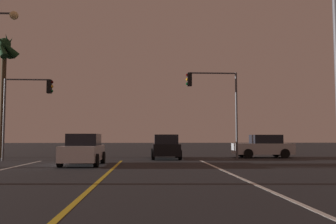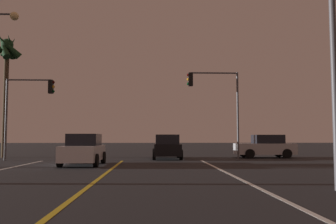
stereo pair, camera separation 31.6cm
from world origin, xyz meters
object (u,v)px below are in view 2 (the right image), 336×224
car_crossing_side (265,147)px  car_ahead_far (167,147)px  street_lamp_right_near (315,20)px  car_oncoming (84,150)px  traffic_light_near_right (214,95)px  traffic_light_near_left (30,100)px  palm_tree_left_far (7,58)px

car_crossing_side → car_ahead_far: 7.44m
car_ahead_far → street_lamp_right_near: street_lamp_right_near is taller
car_crossing_side → street_lamp_right_near: size_ratio=0.56×
car_crossing_side → car_oncoming: bearing=28.6°
traffic_light_near_right → street_lamp_right_near: size_ratio=0.76×
traffic_light_near_right → street_lamp_right_near: bearing=92.6°
traffic_light_near_left → street_lamp_right_near: bearing=-46.9°
traffic_light_near_right → traffic_light_near_left: size_ratio=1.10×
street_lamp_right_near → traffic_light_near_right: bearing=-87.4°
traffic_light_near_right → palm_tree_left_far: size_ratio=0.62×
car_ahead_far → traffic_light_near_right: (3.14, -1.42, 3.57)m
traffic_light_near_left → car_crossing_side: bearing=8.5°
car_oncoming → palm_tree_left_far: bearing=-135.5°
car_crossing_side → street_lamp_right_near: street_lamp_right_near is taller
car_crossing_side → traffic_light_near_right: traffic_light_near_right is taller
traffic_light_near_right → street_lamp_right_near: street_lamp_right_near is taller
traffic_light_near_left → palm_tree_left_far: size_ratio=0.56×
car_oncoming → traffic_light_near_right: (7.90, 4.12, 3.57)m
car_crossing_side → traffic_light_near_left: (-16.50, -2.48, 3.17)m
car_ahead_far → street_lamp_right_near: bearing=-166.1°
car_crossing_side → street_lamp_right_near: bearing=77.5°
car_ahead_far → traffic_light_near_left: 9.77m
traffic_light_near_right → traffic_light_near_left: traffic_light_near_right is taller
car_oncoming → car_crossing_side: bearing=118.6°
street_lamp_right_near → palm_tree_left_far: (-15.86, 17.10, 2.55)m
car_crossing_side → traffic_light_near_right: size_ratio=0.73×
traffic_light_near_right → traffic_light_near_left: 12.28m
traffic_light_near_right → palm_tree_left_far: palm_tree_left_far is taller
car_ahead_far → street_lamp_right_near: size_ratio=0.56×
street_lamp_right_near → car_oncoming: bearing=-48.5°
traffic_light_near_left → street_lamp_right_near: 18.89m
car_oncoming → street_lamp_right_near: 13.52m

